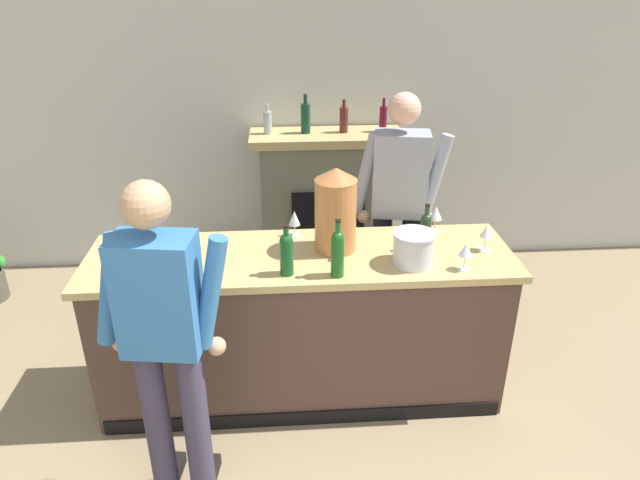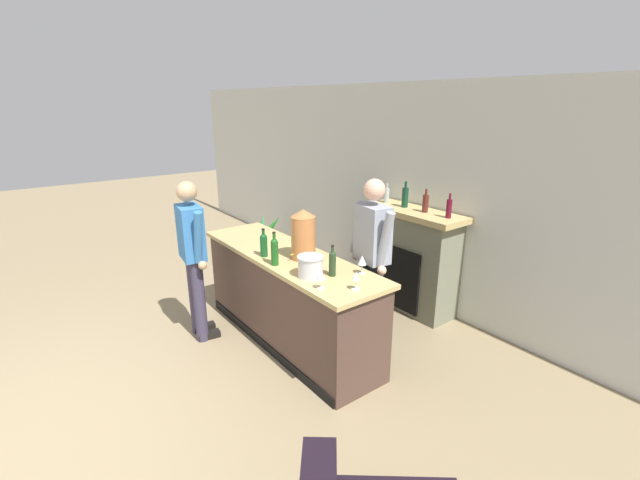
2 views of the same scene
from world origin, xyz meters
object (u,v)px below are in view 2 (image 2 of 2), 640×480
Objects in this scene: potted_plant_corner at (270,238)px; wine_glass_front_right at (356,277)px; wine_glass_back_row at (306,238)px; fireplace_stone at (413,259)px; wine_glass_front_left at (362,261)px; wine_bottle_cabernet_heavy at (264,244)px; wine_bottle_chardonnay_pale at (332,262)px; person_bartender at (371,260)px; wine_glass_mid_counter at (321,276)px; wine_bottle_rose_blush at (275,250)px; person_customer at (193,254)px; copper_dispenser at (303,234)px; ice_bucket_steel at (310,266)px.

wine_glass_front_right is at bearing -19.93° from potted_plant_corner.
fireplace_stone is at bearing 77.37° from wine_glass_back_row.
wine_glass_front_left reaches higher than potted_plant_corner.
wine_bottle_cabernet_heavy is at bearing -101.10° from fireplace_stone.
wine_glass_front_left is at bearing 63.22° from wine_bottle_chardonnay_pale.
person_bartender is 11.33× the size of wine_glass_mid_counter.
fireplace_stone reaches higher than potted_plant_corner.
wine_glass_mid_counter is at bearing 1.55° from wine_bottle_rose_blush.
wine_glass_front_left is (0.58, -1.40, 0.47)m from fireplace_stone.
wine_bottle_cabernet_heavy is 1.81× the size of wine_glass_front_right.
person_bartender is 0.83m from wine_glass_mid_counter.
person_customer is at bearing -135.85° from person_bartender.
person_customer is 5.95× the size of wine_bottle_cabernet_heavy.
fireplace_stone is 5.43× the size of wine_bottle_cabernet_heavy.
copper_dispenser reaches higher than wine_glass_front_right.
wine_bottle_chardonnay_pale is (1.40, 0.77, 0.16)m from person_customer.
wine_bottle_rose_blush reaches higher than wine_bottle_chardonnay_pale.
potted_plant_corner is at bearing 157.75° from wine_glass_back_row.
person_bartender is 1.10m from wine_bottle_cabernet_heavy.
wine_glass_back_row is (-0.66, 0.42, 0.02)m from ice_bucket_steel.
fireplace_stone reaches higher than wine_bottle_chardonnay_pale.
wine_glass_front_right is at bearing 22.73° from person_customer.
wine_glass_mid_counter is (0.69, -0.31, -0.14)m from copper_dispenser.
wine_glass_back_row is at bearing 58.20° from person_customer.
potted_plant_corner is 2.06× the size of wine_bottle_rose_blush.
person_customer is 3.44× the size of copper_dispenser.
wine_glass_back_row is at bearing -102.63° from fireplace_stone.
wine_glass_front_left is at bearing 27.10° from wine_bottle_cabernet_heavy.
wine_bottle_rose_blush is at bearing -92.84° from fireplace_stone.
wine_glass_mid_counter is at bearing -85.50° from wine_glass_front_left.
ice_bucket_steel reaches higher than wine_glass_front_right.
wine_glass_front_right is (1.18, 0.20, -0.02)m from wine_bottle_cabernet_heavy.
fireplace_stone reaches higher than wine_bottle_rose_blush.
potted_plant_corner is 3.73m from wine_glass_front_left.
wine_bottle_rose_blush is at bearing -67.68° from wine_glass_back_row.
wine_glass_mid_counter is at bearing -23.85° from copper_dispenser.
wine_glass_back_row is 1.03× the size of wine_glass_front_right.
wine_glass_front_right is at bearing -5.38° from copper_dispenser.
ice_bucket_steel is at bearing 13.65° from wine_bottle_rose_blush.
ice_bucket_steel is 0.48m from wine_glass_front_left.
wine_bottle_cabernet_heavy is 1.06m from wine_glass_front_left.
potted_plant_corner is 0.39× the size of person_customer.
wine_glass_mid_counter is at bearing -17.87° from ice_bucket_steel.
potted_plant_corner is (-2.89, -0.34, -0.41)m from fireplace_stone.
wine_bottle_rose_blush reaches higher than potted_plant_corner.
potted_plant_corner is 3.34m from wine_bottle_rose_blush.
wine_glass_front_right is at bearing 49.17° from wine_glass_mid_counter.
wine_bottle_chardonnay_pale is at bearing 26.67° from wine_bottle_rose_blush.
fireplace_stone is 1.71m from copper_dispenser.
wine_glass_back_row is (-0.22, 0.53, -0.03)m from wine_bottle_rose_blush.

